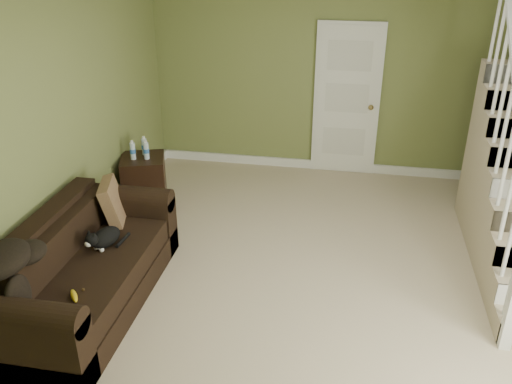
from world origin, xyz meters
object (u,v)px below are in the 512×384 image
at_px(cat, 105,238).
at_px(banana, 74,296).
at_px(side_table, 144,180).
at_px(sofa, 84,272).

distance_m(cat, banana, 0.76).
distance_m(side_table, cat, 1.78).
bearing_deg(cat, sofa, -97.90).
bearing_deg(side_table, cat, -79.54).
xyz_separation_m(side_table, cat, (0.32, -1.73, 0.23)).
distance_m(side_table, banana, 2.53).
relative_size(side_table, cat, 1.72).
xyz_separation_m(sofa, banana, (0.20, -0.52, 0.16)).
bearing_deg(banana, cat, 59.20).
xyz_separation_m(sofa, side_table, (-0.20, 1.96, -0.01)).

